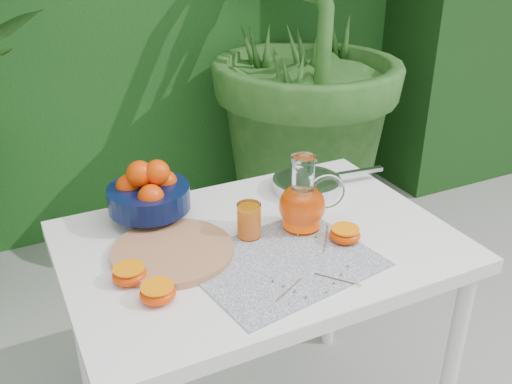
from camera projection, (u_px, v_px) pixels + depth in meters
name	position (u px, v px, depth m)	size (l,w,h in m)	color
potted_plant_right	(292.00, 28.00, 2.65)	(2.04, 2.04, 2.04)	#22541D
white_table	(259.00, 266.00, 1.52)	(1.00, 0.70, 0.75)	white
placemat	(283.00, 262.00, 1.39)	(0.43, 0.34, 0.00)	#0B1A40
cutting_board	(173.00, 251.00, 1.42)	(0.30, 0.30, 0.02)	#AE764F
fruit_bowl	(149.00, 192.00, 1.55)	(0.26, 0.26, 0.18)	black
juice_pitcher	(303.00, 203.00, 1.51)	(0.19, 0.16, 0.21)	white
juice_tumbler	(249.00, 221.00, 1.48)	(0.07, 0.07, 0.09)	white
saute_pan	(308.00, 184.00, 1.74)	(0.38, 0.23, 0.04)	silver
orange_halves	(217.00, 265.00, 1.34)	(0.64, 0.19, 0.04)	#D43702
thyme_sprigs	(319.00, 266.00, 1.37)	(0.30, 0.27, 0.01)	brown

